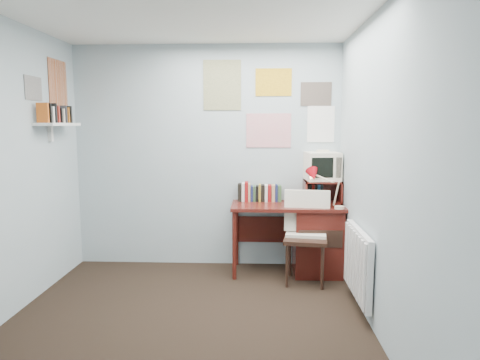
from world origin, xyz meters
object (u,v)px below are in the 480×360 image
Objects in this scene: desk at (312,237)px; tv_riser at (322,192)px; crt_tv at (322,165)px; radiator at (358,263)px; desk_lamp at (340,191)px; desk_chair at (306,239)px; wall_shelf at (58,124)px.

tv_riser is (0.12, 0.11, 0.48)m from desk.
crt_tv is 1.31m from radiator.
desk_lamp is at bearing -68.56° from tv_riser.
wall_shelf is (-2.47, -0.07, 1.16)m from desk_chair.
radiator is (0.17, -1.06, -0.76)m from crt_tv.
radiator is at bearing -87.22° from crt_tv.
desk_lamp reaches higher than desk_chair.
wall_shelf reaches higher than radiator.
desk_lamp is 0.45× the size of radiator.
crt_tv reaches higher than radiator.
tv_riser is (0.22, 0.42, 0.43)m from desk_chair.
desk is at bearing -137.04° from tv_riser.
desk is 2.87m from wall_shelf.
desk_lamp reaches higher than desk.
tv_riser is at bearing 71.00° from desk_chair.
desk is at bearing 80.67° from desk_chair.
desk is 3.00× the size of tv_riser.
wall_shelf reaches higher than tv_riser.
radiator is at bearing -72.76° from desk.
desk_chair is 1.48× the size of wall_shelf.
desk_lamp reaches higher than tv_riser.
crt_tv is at bearing 10.74° from wall_shelf.
crt_tv reaches higher than tv_riser.
crt_tv is (0.12, 0.13, 0.77)m from desk.
tv_riser is 0.50× the size of radiator.
desk is 3.40× the size of crt_tv.
tv_riser is at bearing 129.55° from desk_lamp.
desk_lamp is at bearing 22.41° from desk_chair.
tv_riser is (-0.13, 0.33, -0.06)m from desk_lamp.
desk_chair is 2.52× the size of desk_lamp.
desk_chair is 2.59× the size of crt_tv.
desk_lamp is 0.58× the size of wall_shelf.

